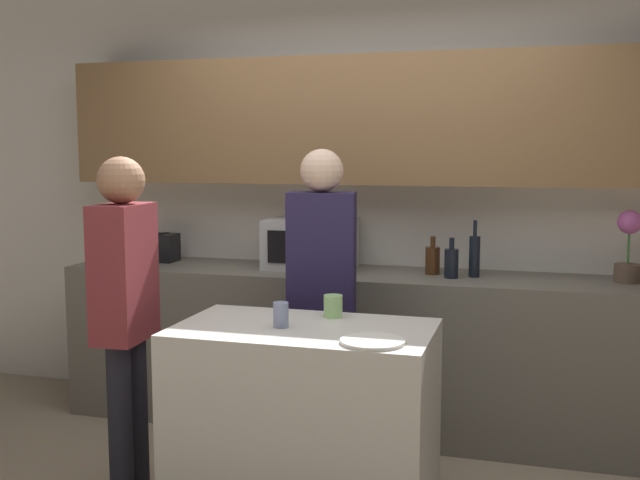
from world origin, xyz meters
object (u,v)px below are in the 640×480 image
potted_plant (629,246)px  person_center (125,302)px  bottle_2 (474,255)px  plate_on_island (373,341)px  cup_0 (333,306)px  toaster (157,247)px  microwave (310,244)px  person_left (322,281)px  bottle_0 (433,260)px  cup_1 (281,315)px  bottle_1 (451,263)px

potted_plant → person_center: (-2.28, -1.34, -0.17)m
bottle_2 → plate_on_island: bearing=-101.1°
plate_on_island → cup_0: bearing=123.5°
potted_plant → plate_on_island: potted_plant is taller
toaster → person_center: 1.45m
microwave → person_left: (0.27, -0.69, -0.10)m
bottle_0 → bottle_2: (0.24, -0.03, 0.04)m
microwave → cup_1: 1.35m
toaster → person_left: 1.48m
potted_plant → cup_1: bearing=-139.3°
toaster → potted_plant: size_ratio=0.66×
potted_plant → cup_0: potted_plant is taller
cup_0 → cup_1: (-0.16, -0.26, 0.00)m
bottle_0 → cup_1: bearing=-110.3°
potted_plant → plate_on_island: bearing=-126.5°
toaster → person_left: bearing=-27.8°
bottle_2 → person_left: size_ratio=0.19×
bottle_0 → bottle_1: bearing=-40.8°
microwave → bottle_0: (0.74, -0.02, -0.07)m
bottle_0 → person_left: 0.82m
plate_on_island → cup_1: bearing=160.2°
potted_plant → bottle_0: 1.06m
bottle_2 → bottle_0: bearing=173.1°
plate_on_island → cup_1: cup_1 is taller
bottle_1 → person_left: size_ratio=0.14×
cup_0 → person_left: size_ratio=0.06×
toaster → bottle_0: bearing=-0.7°
toaster → bottle_2: bottle_2 is taller
microwave → plate_on_island: size_ratio=2.00×
toaster → bottle_2: bearing=-1.4°
bottle_2 → plate_on_island: bottle_2 is taller
potted_plant → bottle_1: bearing=-172.5°
person_left → person_center: 0.99m
plate_on_island → person_left: person_left is taller
bottle_1 → plate_on_island: bottle_1 is taller
bottle_1 → microwave: bearing=172.0°
toaster → bottle_0: (1.78, -0.02, -0.01)m
cup_0 → bottle_0: bearing=73.2°
bottle_2 → person_center: 1.95m
bottle_0 → microwave: bearing=178.6°
bottle_0 → cup_0: bottle_0 is taller
person_center → person_left: bearing=126.9°
toaster → cup_1: 1.86m
cup_1 → person_left: person_left is taller
plate_on_island → person_left: size_ratio=0.16×
bottle_1 → bottle_2: bottle_2 is taller
potted_plant → person_center: size_ratio=0.24×
microwave → bottle_0: bearing=-1.4°
bottle_2 → person_left: (-0.72, -0.64, -0.07)m
bottle_0 → cup_1: (-0.48, -1.30, -0.08)m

